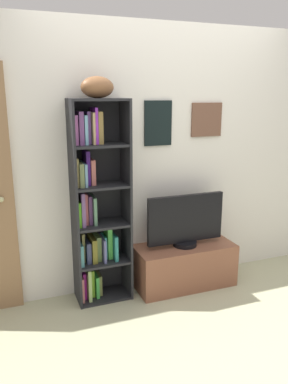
# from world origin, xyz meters

# --- Properties ---
(ground) EXTENTS (5.20, 5.20, 0.04)m
(ground) POSITION_xyz_m (0.00, 0.00, -0.02)
(ground) COLOR #A7A884
(back_wall) EXTENTS (4.80, 0.08, 2.36)m
(back_wall) POSITION_xyz_m (0.00, 1.13, 1.18)
(back_wall) COLOR silver
(back_wall) RESTS_ON ground
(bookshelf) EXTENTS (0.47, 0.29, 1.72)m
(bookshelf) POSITION_xyz_m (-0.68, 0.99, 0.83)
(bookshelf) COLOR black
(bookshelf) RESTS_ON ground
(football) EXTENTS (0.34, 0.27, 0.17)m
(football) POSITION_xyz_m (-0.63, 0.95, 1.81)
(football) COLOR brown
(football) RESTS_ON bookshelf
(tv_stand) EXTENTS (0.93, 0.40, 0.40)m
(tv_stand) POSITION_xyz_m (0.14, 0.90, 0.20)
(tv_stand) COLOR brown
(tv_stand) RESTS_ON ground
(television) EXTENTS (0.73, 0.22, 0.48)m
(television) POSITION_xyz_m (0.14, 0.90, 0.64)
(television) COLOR black
(television) RESTS_ON tv_stand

